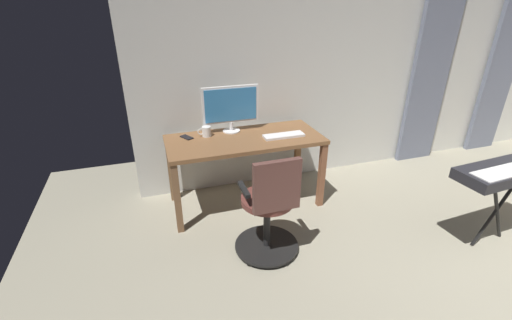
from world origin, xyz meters
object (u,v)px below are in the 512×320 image
(desk, at_px, (245,146))
(piano_keyboard, at_px, (511,172))
(office_chair, at_px, (270,210))
(computer_monitor, at_px, (231,106))
(cell_phone_by_monitor, at_px, (187,137))
(mug_coffee, at_px, (206,131))
(computer_keyboard, at_px, (284,136))

(desk, distance_m, piano_keyboard, 2.33)
(office_chair, bearing_deg, piano_keyboard, -13.58)
(office_chair, distance_m, computer_monitor, 1.23)
(desk, xyz_separation_m, computer_monitor, (0.08, -0.22, 0.36))
(computer_monitor, height_order, piano_keyboard, computer_monitor)
(cell_phone_by_monitor, distance_m, mug_coffee, 0.20)
(office_chair, xyz_separation_m, piano_keyboard, (-1.96, 0.47, 0.27))
(office_chair, height_order, mug_coffee, office_chair)
(cell_phone_by_monitor, bearing_deg, computer_keyboard, 135.19)
(mug_coffee, bearing_deg, cell_phone_by_monitor, -6.19)
(computer_monitor, xyz_separation_m, mug_coffee, (0.28, 0.06, -0.22))
(computer_monitor, distance_m, computer_keyboard, 0.62)
(computer_keyboard, xyz_separation_m, cell_phone_by_monitor, (0.93, -0.27, -0.01))
(computer_monitor, relative_size, piano_keyboard, 0.57)
(desk, bearing_deg, computer_monitor, -70.14)
(desk, xyz_separation_m, office_chair, (0.04, 0.86, -0.21))
(computer_keyboard, relative_size, piano_keyboard, 0.40)
(computer_monitor, bearing_deg, piano_keyboard, 142.15)
(computer_monitor, height_order, mug_coffee, computer_monitor)
(mug_coffee, relative_size, piano_keyboard, 0.13)
(computer_keyboard, relative_size, mug_coffee, 3.06)
(desk, xyz_separation_m, cell_phone_by_monitor, (0.55, -0.18, 0.10))
(computer_monitor, height_order, cell_phone_by_monitor, computer_monitor)
(desk, bearing_deg, cell_phone_by_monitor, -18.09)
(office_chair, distance_m, cell_phone_by_monitor, 1.20)
(computer_monitor, distance_m, mug_coffee, 0.36)
(computer_monitor, bearing_deg, desk, 109.86)
(office_chair, distance_m, mug_coffee, 1.12)
(computer_monitor, xyz_separation_m, cell_phone_by_monitor, (0.47, 0.04, -0.27))
(cell_phone_by_monitor, bearing_deg, desk, 133.46)
(desk, relative_size, computer_monitor, 2.66)
(piano_keyboard, bearing_deg, desk, -38.32)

